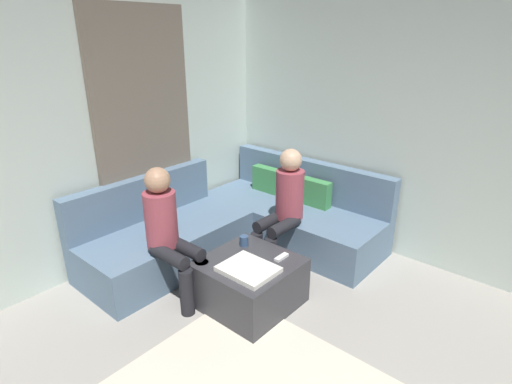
{
  "coord_description": "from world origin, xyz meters",
  "views": [
    {
      "loc": [
        0.7,
        -1.06,
        2.24
      ],
      "look_at": [
        -1.63,
        1.63,
        0.85
      ],
      "focal_mm": 28.74,
      "sensor_mm": 36.0,
      "label": 1
    }
  ],
  "objects_px": {
    "sectional_couch": "(240,224)",
    "coffee_mug": "(244,241)",
    "person_on_couch_back": "(284,204)",
    "game_remote": "(282,257)",
    "person_on_couch_side": "(169,230)",
    "ottoman": "(249,282)"
  },
  "relations": [
    {
      "from": "ottoman",
      "to": "person_on_couch_back",
      "type": "xyz_separation_m",
      "value": [
        -0.2,
        0.74,
        0.45
      ]
    },
    {
      "from": "coffee_mug",
      "to": "person_on_couch_side",
      "type": "relative_size",
      "value": 0.08
    },
    {
      "from": "person_on_couch_back",
      "to": "game_remote",
      "type": "bearing_deg",
      "value": 126.16
    },
    {
      "from": "coffee_mug",
      "to": "person_on_couch_side",
      "type": "bearing_deg",
      "value": -125.18
    },
    {
      "from": "sectional_couch",
      "to": "coffee_mug",
      "type": "height_order",
      "value": "sectional_couch"
    },
    {
      "from": "ottoman",
      "to": "person_on_couch_side",
      "type": "relative_size",
      "value": 0.63
    },
    {
      "from": "ottoman",
      "to": "game_remote",
      "type": "height_order",
      "value": "game_remote"
    },
    {
      "from": "sectional_couch",
      "to": "coffee_mug",
      "type": "distance_m",
      "value": 0.75
    },
    {
      "from": "game_remote",
      "to": "person_on_couch_side",
      "type": "height_order",
      "value": "person_on_couch_side"
    },
    {
      "from": "coffee_mug",
      "to": "person_on_couch_back",
      "type": "relative_size",
      "value": 0.08
    },
    {
      "from": "game_remote",
      "to": "sectional_couch",
      "type": "bearing_deg",
      "value": 153.44
    },
    {
      "from": "sectional_couch",
      "to": "person_on_couch_back",
      "type": "xyz_separation_m",
      "value": [
        0.55,
        0.06,
        0.38
      ]
    },
    {
      "from": "coffee_mug",
      "to": "person_on_couch_back",
      "type": "distance_m",
      "value": 0.59
    },
    {
      "from": "sectional_couch",
      "to": "ottoman",
      "type": "relative_size",
      "value": 3.36
    },
    {
      "from": "ottoman",
      "to": "coffee_mug",
      "type": "distance_m",
      "value": 0.38
    },
    {
      "from": "sectional_couch",
      "to": "coffee_mug",
      "type": "relative_size",
      "value": 26.84
    },
    {
      "from": "coffee_mug",
      "to": "sectional_couch",
      "type": "bearing_deg",
      "value": 136.36
    },
    {
      "from": "sectional_couch",
      "to": "person_on_couch_side",
      "type": "relative_size",
      "value": 2.12
    },
    {
      "from": "coffee_mug",
      "to": "game_remote",
      "type": "distance_m",
      "value": 0.4
    },
    {
      "from": "sectional_couch",
      "to": "ottoman",
      "type": "xyz_separation_m",
      "value": [
        0.75,
        -0.68,
        -0.07
      ]
    },
    {
      "from": "coffee_mug",
      "to": "person_on_couch_back",
      "type": "bearing_deg",
      "value": 87.92
    },
    {
      "from": "sectional_couch",
      "to": "person_on_couch_back",
      "type": "distance_m",
      "value": 0.67
    }
  ]
}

